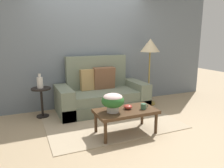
# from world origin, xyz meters

# --- Properties ---
(ground_plane) EXTENTS (14.00, 14.00, 0.00)m
(ground_plane) POSITION_xyz_m (0.00, 0.00, 0.00)
(ground_plane) COLOR tan
(wall_back) EXTENTS (6.40, 0.12, 2.98)m
(wall_back) POSITION_xyz_m (0.00, 1.18, 1.49)
(wall_back) COLOR slate
(wall_back) RESTS_ON ground
(area_rug) EXTENTS (2.36, 1.72, 0.01)m
(area_rug) POSITION_xyz_m (0.00, 0.01, 0.01)
(area_rug) COLOR tan
(area_rug) RESTS_ON ground
(couch) EXTENTS (1.90, 0.89, 1.15)m
(couch) POSITION_xyz_m (0.09, 0.71, 0.33)
(couch) COLOR #626B59
(couch) RESTS_ON ground
(coffee_table) EXTENTS (0.99, 0.54, 0.40)m
(coffee_table) POSITION_xyz_m (0.02, -0.57, 0.35)
(coffee_table) COLOR #442D1B
(coffee_table) RESTS_ON ground
(side_table) EXTENTS (0.37, 0.37, 0.59)m
(side_table) POSITION_xyz_m (-1.14, 0.75, 0.41)
(side_table) COLOR black
(side_table) RESTS_ON ground
(floor_lamp) EXTENTS (0.44, 0.44, 1.52)m
(floor_lamp) POSITION_xyz_m (1.25, 0.65, 1.28)
(floor_lamp) COLOR olive
(floor_lamp) RESTS_ON ground
(potted_plant) EXTENTS (0.35, 0.35, 0.30)m
(potted_plant) POSITION_xyz_m (-0.21, -0.58, 0.59)
(potted_plant) COLOR #B7B2A8
(potted_plant) RESTS_ON coffee_table
(coffee_mug) EXTENTS (0.13, 0.09, 0.09)m
(coffee_mug) POSITION_xyz_m (0.31, -0.65, 0.45)
(coffee_mug) COLOR #3D664C
(coffee_mug) RESTS_ON coffee_table
(snack_bowl) EXTENTS (0.14, 0.14, 0.07)m
(snack_bowl) POSITION_xyz_m (0.08, -0.55, 0.44)
(snack_bowl) COLOR #B2382D
(snack_bowl) RESTS_ON coffee_table
(table_vase) EXTENTS (0.11, 0.11, 0.28)m
(table_vase) POSITION_xyz_m (-1.15, 0.74, 0.70)
(table_vase) COLOR silver
(table_vase) RESTS_ON side_table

